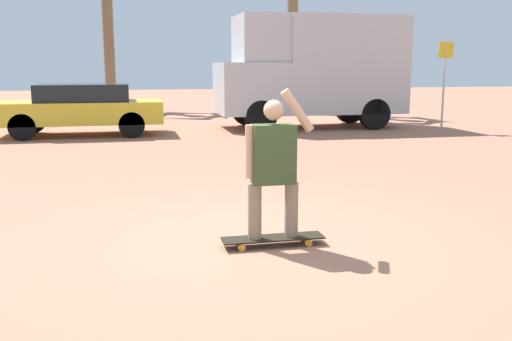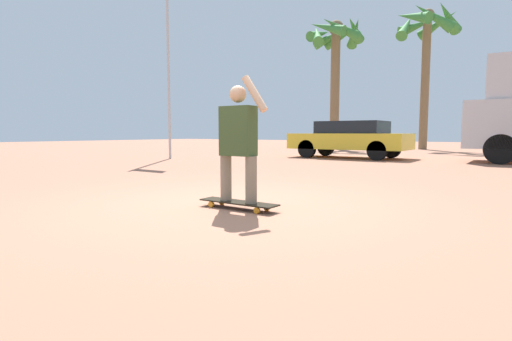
% 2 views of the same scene
% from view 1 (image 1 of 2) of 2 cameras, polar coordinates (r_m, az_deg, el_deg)
% --- Properties ---
extents(ground_plane, '(80.00, 80.00, 0.00)m').
position_cam_1_polar(ground_plane, '(6.04, -0.90, -7.25)').
color(ground_plane, '#A36B51').
extents(skateboard, '(1.06, 0.25, 0.09)m').
position_cam_1_polar(skateboard, '(5.93, 1.71, -6.81)').
color(skateboard, black).
rests_on(skateboard, ground_plane).
extents(person_skateboarder, '(0.71, 0.22, 1.52)m').
position_cam_1_polar(person_skateboarder, '(5.74, 1.74, 0.88)').
color(person_skateboarder, gray).
rests_on(person_skateboarder, skateboard).
extents(camper_van, '(5.49, 2.21, 3.27)m').
position_cam_1_polar(camper_van, '(17.32, 5.79, 10.18)').
color(camper_van, black).
rests_on(camper_van, ground_plane).
extents(parked_car_yellow, '(4.29, 1.89, 1.36)m').
position_cam_1_polar(parked_car_yellow, '(15.96, -17.10, 6.03)').
color(parked_car_yellow, black).
rests_on(parked_car_yellow, ground_plane).
extents(street_sign, '(0.44, 0.06, 2.49)m').
position_cam_1_polar(street_sign, '(17.08, 18.34, 9.10)').
color(street_sign, '#B7B7BC').
rests_on(street_sign, ground_plane).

